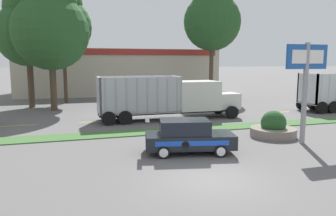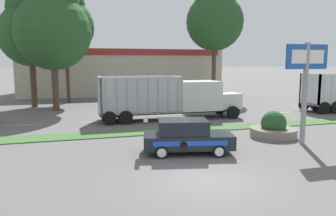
{
  "view_description": "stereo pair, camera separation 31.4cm",
  "coord_description": "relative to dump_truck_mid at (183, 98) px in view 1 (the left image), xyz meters",
  "views": [
    {
      "loc": [
        -5.1,
        -11.01,
        4.47
      ],
      "look_at": [
        0.99,
        8.95,
        1.55
      ],
      "focal_mm": 35.0,
      "sensor_mm": 36.0,
      "label": 1
    },
    {
      "loc": [
        -4.8,
        -11.1,
        4.47
      ],
      "look_at": [
        0.99,
        8.95,
        1.55
      ],
      "focal_mm": 35.0,
      "sensor_mm": 36.0,
      "label": 2
    }
  ],
  "objects": [
    {
      "name": "rally_car",
      "position": [
        -3.19,
        -9.66,
        -0.76
      ],
      "size": [
        4.67,
        2.77,
        1.71
      ],
      "color": "black",
      "rests_on": "ground_plane"
    },
    {
      "name": "grass_verge",
      "position": [
        -3.65,
        -4.41,
        -1.58
      ],
      "size": [
        120.0,
        1.87,
        0.06
      ],
      "primitive_type": "cube",
      "color": "#3D6633",
      "rests_on": "ground_plane"
    },
    {
      "name": "centre_line_4",
      "position": [
        -6.88,
        0.52,
        -1.6
      ],
      "size": [
        2.4,
        0.14,
        0.01
      ],
      "primitive_type": "cube",
      "color": "yellow",
      "rests_on": "ground_plane"
    },
    {
      "name": "stone_planter",
      "position": [
        3.02,
        -7.8,
        -1.08
      ],
      "size": [
        2.73,
        2.73,
        1.59
      ],
      "color": "slate",
      "rests_on": "ground_plane"
    },
    {
      "name": "traffic_cone",
      "position": [
        -1.14,
        -7.99,
        -1.28
      ],
      "size": [
        0.44,
        0.44,
        0.66
      ],
      "color": "black",
      "rests_on": "ground_plane"
    },
    {
      "name": "store_building_backdrop",
      "position": [
        -1.68,
        24.35,
        1.52
      ],
      "size": [
        27.28,
        12.1,
        6.26
      ],
      "color": "#BCB29E",
      "rests_on": "ground_plane"
    },
    {
      "name": "ground_plane",
      "position": [
        -3.65,
        -13.52,
        -1.61
      ],
      "size": [
        600.0,
        600.0,
        0.0
      ],
      "primitive_type": "plane",
      "color": "#5B5959"
    },
    {
      "name": "tree_behind_left",
      "position": [
        -10.08,
        7.63,
        6.27
      ],
      "size": [
        6.91,
        6.91,
        12.38
      ],
      "color": "#473828",
      "rests_on": "ground_plane"
    },
    {
      "name": "store_sign_post",
      "position": [
        3.59,
        -9.69,
        2.28
      ],
      "size": [
        2.51,
        0.28,
        5.53
      ],
      "color": "gray",
      "rests_on": "ground_plane"
    },
    {
      "name": "tree_behind_far_right",
      "position": [
        8.41,
        13.2,
        8.44
      ],
      "size": [
        6.97,
        6.97,
        14.59
      ],
      "color": "#473828",
      "rests_on": "ground_plane"
    },
    {
      "name": "centre_line_7",
      "position": [
        9.32,
        0.52,
        -1.6
      ],
      "size": [
        2.4,
        0.14,
        0.01
      ],
      "primitive_type": "cube",
      "color": "yellow",
      "rests_on": "ground_plane"
    },
    {
      "name": "centre_line_6",
      "position": [
        3.92,
        0.52,
        -1.6
      ],
      "size": [
        2.4,
        0.14,
        0.01
      ],
      "primitive_type": "cube",
      "color": "yellow",
      "rests_on": "ground_plane"
    },
    {
      "name": "tree_behind_right",
      "position": [
        -9.04,
        13.49,
        7.29
      ],
      "size": [
        6.13,
        6.13,
        12.89
      ],
      "color": "#473828",
      "rests_on": "ground_plane"
    },
    {
      "name": "tree_behind_centre",
      "position": [
        -12.31,
        10.59,
        6.16
      ],
      "size": [
        6.19,
        6.19,
        11.81
      ],
      "color": "#473828",
      "rests_on": "ground_plane"
    },
    {
      "name": "centre_line_8",
      "position": [
        14.72,
        0.52,
        -1.6
      ],
      "size": [
        2.4,
        0.14,
        0.01
      ],
      "primitive_type": "cube",
      "color": "yellow",
      "rests_on": "ground_plane"
    },
    {
      "name": "centre_line_3",
      "position": [
        -12.28,
        0.52,
        -1.6
      ],
      "size": [
        2.4,
        0.14,
        0.01
      ],
      "primitive_type": "cube",
      "color": "yellow",
      "rests_on": "ground_plane"
    },
    {
      "name": "centre_line_5",
      "position": [
        -1.48,
        0.52,
        -1.6
      ],
      "size": [
        2.4,
        0.14,
        0.01
      ],
      "primitive_type": "cube",
      "color": "yellow",
      "rests_on": "ground_plane"
    },
    {
      "name": "dump_truck_mid",
      "position": [
        0.0,
        0.0,
        0.0
      ],
      "size": [
        11.41,
        2.85,
        3.41
      ],
      "color": "black",
      "rests_on": "ground_plane"
    }
  ]
}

